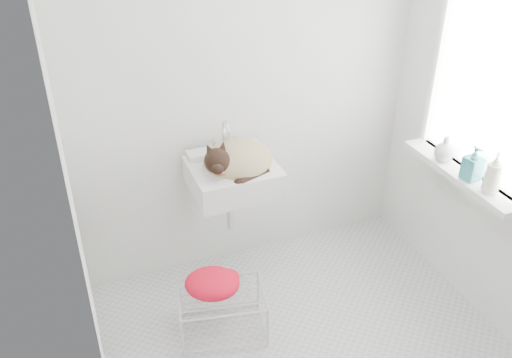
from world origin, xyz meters
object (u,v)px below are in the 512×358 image
object	(u,v)px
cat	(236,160)
bottle_c	(443,160)
bottle_b	(470,179)
bottle_a	(489,192)
sink	(233,166)
wire_rack	(222,312)

from	to	relation	value
cat	bottle_c	world-z (taller)	cat
bottle_b	bottle_c	xyz separation A→B (m)	(0.00, 0.24, 0.00)
cat	bottle_a	size ratio (longest dim) A/B	2.25
bottle_b	sink	bearing A→B (deg)	152.09
sink	bottle_b	distance (m)	1.35
cat	bottle_c	bearing A→B (deg)	-22.86
cat	bottle_c	xyz separation A→B (m)	(1.18, -0.37, -0.04)
bottle_a	bottle_c	size ratio (longest dim) A/B	1.28
cat	bottle_a	world-z (taller)	cat
sink	cat	distance (m)	0.05
sink	bottle_b	bearing A→B (deg)	-27.91
cat	bottle_b	xyz separation A→B (m)	(1.18, -0.61, -0.04)
wire_rack	bottle_b	distance (m)	1.60
sink	wire_rack	xyz separation A→B (m)	(-0.23, -0.42, -0.70)
sink	bottle_a	distance (m)	1.42
bottle_b	bottle_c	distance (m)	0.24
bottle_c	bottle_b	bearing A→B (deg)	-90.00
wire_rack	bottle_a	bearing A→B (deg)	-14.26
sink	cat	bearing A→B (deg)	-53.47
cat	wire_rack	world-z (taller)	cat
cat	bottle_b	size ratio (longest dim) A/B	2.25
cat	sink	bearing A→B (deg)	121.31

